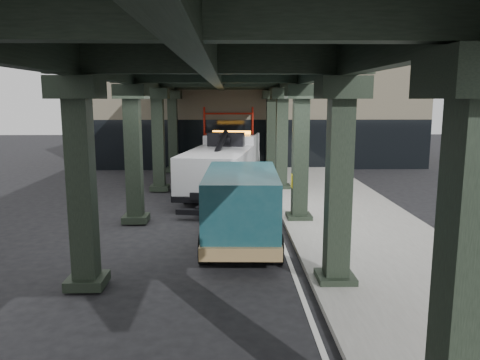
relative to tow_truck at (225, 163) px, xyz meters
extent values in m
plane|color=black|center=(0.18, -7.56, -1.47)|extent=(90.00, 90.00, 0.00)
cube|color=gray|center=(4.68, -5.56, -1.40)|extent=(5.00, 40.00, 0.15)
cube|color=silver|center=(1.88, -5.56, -1.47)|extent=(0.12, 38.00, 0.01)
cube|color=black|center=(2.78, -17.56, 1.03)|extent=(0.55, 0.55, 5.00)
cube|color=black|center=(2.78, -11.56, 1.03)|extent=(0.55, 0.55, 5.00)
cube|color=black|center=(2.78, -11.56, 3.28)|extent=(1.10, 1.10, 0.50)
cube|color=black|center=(2.78, -11.56, -1.29)|extent=(0.90, 0.90, 0.24)
cube|color=black|center=(2.78, -5.56, 1.03)|extent=(0.55, 0.55, 5.00)
cube|color=black|center=(2.78, -5.56, 3.28)|extent=(1.10, 1.10, 0.50)
cube|color=black|center=(2.78, -5.56, -1.29)|extent=(0.90, 0.90, 0.24)
cube|color=black|center=(2.78, 0.44, 1.03)|extent=(0.55, 0.55, 5.00)
cube|color=black|center=(2.78, 0.44, 3.28)|extent=(1.10, 1.10, 0.50)
cube|color=black|center=(2.78, 0.44, -1.29)|extent=(0.90, 0.90, 0.24)
cube|color=black|center=(2.78, 6.44, 1.03)|extent=(0.55, 0.55, 5.00)
cube|color=black|center=(2.78, 6.44, 3.28)|extent=(1.10, 1.10, 0.50)
cube|color=black|center=(2.78, 6.44, -1.29)|extent=(0.90, 0.90, 0.24)
cube|color=black|center=(-3.22, -11.56, 1.03)|extent=(0.55, 0.55, 5.00)
cube|color=black|center=(-3.22, -11.56, 3.28)|extent=(1.10, 1.10, 0.50)
cube|color=black|center=(-3.22, -11.56, -1.29)|extent=(0.90, 0.90, 0.24)
cube|color=black|center=(-3.22, -5.56, 1.03)|extent=(0.55, 0.55, 5.00)
cube|color=black|center=(-3.22, -5.56, 3.28)|extent=(1.10, 1.10, 0.50)
cube|color=black|center=(-3.22, -5.56, -1.29)|extent=(0.90, 0.90, 0.24)
cube|color=black|center=(-3.22, 0.44, 1.03)|extent=(0.55, 0.55, 5.00)
cube|color=black|center=(-3.22, 0.44, 3.28)|extent=(1.10, 1.10, 0.50)
cube|color=black|center=(-3.22, 0.44, -1.29)|extent=(0.90, 0.90, 0.24)
cube|color=black|center=(-3.22, 6.44, 1.03)|extent=(0.55, 0.55, 5.00)
cube|color=black|center=(-3.22, 6.44, 3.28)|extent=(1.10, 1.10, 0.50)
cube|color=black|center=(-3.22, 6.44, -1.29)|extent=(0.90, 0.90, 0.24)
cube|color=black|center=(2.78, -5.56, 4.08)|extent=(0.35, 32.00, 1.10)
cube|color=black|center=(-3.22, -5.56, 4.08)|extent=(0.35, 32.00, 1.10)
cube|color=black|center=(-0.22, -5.56, 4.08)|extent=(0.35, 32.00, 1.10)
cube|color=black|center=(-0.22, -5.56, 4.78)|extent=(7.40, 32.00, 0.30)
cube|color=#C6B793|center=(2.18, 12.44, 2.53)|extent=(22.00, 10.00, 8.00)
cylinder|color=#B61C0E|center=(-1.32, 7.34, 0.53)|extent=(0.08, 0.08, 4.00)
cylinder|color=#B61C0E|center=(-1.32, 6.54, 0.53)|extent=(0.08, 0.08, 4.00)
cylinder|color=#B61C0E|center=(1.68, 7.34, 0.53)|extent=(0.08, 0.08, 4.00)
cylinder|color=#B61C0E|center=(1.68, 6.54, 0.53)|extent=(0.08, 0.08, 4.00)
cylinder|color=#B61C0E|center=(0.18, 7.34, -0.47)|extent=(3.00, 0.08, 0.08)
cylinder|color=#B61C0E|center=(0.18, 7.34, 0.83)|extent=(3.00, 0.08, 0.08)
cylinder|color=#B61C0E|center=(0.18, 7.34, 2.13)|extent=(3.00, 0.08, 0.08)
cube|color=black|center=(-0.10, -0.56, -0.71)|extent=(2.48, 8.25, 0.27)
cube|color=silver|center=(0.38, 2.18, 0.22)|extent=(2.97, 3.02, 1.96)
cube|color=silver|center=(0.58, 3.31, -0.33)|extent=(2.66, 1.19, 0.98)
cube|color=black|center=(0.43, 2.45, 0.76)|extent=(2.61, 1.81, 0.93)
cube|color=silver|center=(-0.31, -1.79, 0.00)|extent=(3.51, 5.82, 1.53)
cube|color=orange|center=(0.34, 1.97, 1.31)|extent=(1.99, 0.64, 0.17)
cube|color=black|center=(0.06, 0.35, 1.09)|extent=(1.83, 0.94, 0.65)
cylinder|color=black|center=(-0.28, -1.58, 0.82)|extent=(0.91, 3.80, 1.46)
cube|color=black|center=(-0.79, -4.54, -1.09)|extent=(0.58, 1.56, 0.20)
cube|color=black|center=(-0.92, -5.29, -1.15)|extent=(1.77, 0.57, 0.20)
cylinder|color=black|center=(-0.75, 2.71, -0.87)|extent=(0.58, 1.25, 1.20)
cylinder|color=silver|center=(-0.75, 2.71, -0.87)|extent=(0.53, 0.72, 0.66)
cylinder|color=black|center=(1.62, 2.30, -0.87)|extent=(0.58, 1.25, 1.20)
cylinder|color=silver|center=(1.62, 2.30, -0.87)|extent=(0.53, 0.72, 0.66)
cylinder|color=black|center=(-1.36, -0.84, -0.87)|extent=(0.58, 1.25, 1.20)
cylinder|color=silver|center=(-1.36, -0.84, -0.87)|extent=(0.53, 0.72, 0.66)
cylinder|color=black|center=(1.00, -1.25, -0.87)|extent=(0.58, 1.25, 1.20)
cylinder|color=silver|center=(1.00, -1.25, -0.87)|extent=(0.53, 0.72, 0.66)
cylinder|color=black|center=(-1.61, -2.23, -0.87)|extent=(0.58, 1.25, 1.20)
cylinder|color=silver|center=(-1.61, -2.23, -0.87)|extent=(0.53, 0.72, 0.66)
cylinder|color=black|center=(0.76, -2.65, -0.87)|extent=(0.58, 1.25, 1.20)
cylinder|color=silver|center=(0.76, -2.65, -0.87)|extent=(0.53, 0.72, 0.66)
cube|color=#133C44|center=(0.67, -5.69, -0.51)|extent=(2.11, 1.18, 0.91)
cube|color=#133C44|center=(0.57, -8.46, -0.11)|extent=(2.27, 4.61, 1.97)
cube|color=olive|center=(0.59, -8.06, -0.92)|extent=(2.35, 5.73, 0.35)
cube|color=black|center=(0.65, -6.09, 0.29)|extent=(1.98, 0.50, 0.84)
cube|color=black|center=(0.58, -8.16, 0.39)|extent=(2.27, 3.71, 0.56)
cube|color=silver|center=(0.69, -5.15, -0.92)|extent=(2.02, 0.19, 0.30)
cylinder|color=black|center=(-0.34, -5.70, -1.05)|extent=(0.31, 0.86, 0.85)
cylinder|color=silver|center=(-0.34, -5.70, -1.05)|extent=(0.34, 0.48, 0.47)
cylinder|color=black|center=(1.67, -5.77, -1.05)|extent=(0.31, 0.86, 0.85)
cylinder|color=silver|center=(1.67, -5.77, -1.05)|extent=(0.34, 0.48, 0.47)
cylinder|color=black|center=(-0.49, -9.94, -1.05)|extent=(0.31, 0.86, 0.85)
cylinder|color=silver|center=(-0.49, -9.94, -1.05)|extent=(0.34, 0.48, 0.47)
cylinder|color=black|center=(1.53, -10.01, -1.05)|extent=(0.31, 0.86, 0.85)
cylinder|color=silver|center=(1.53, -10.01, -1.05)|extent=(0.34, 0.48, 0.47)
camera|label=1|loc=(0.20, -22.30, 3.03)|focal=35.00mm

